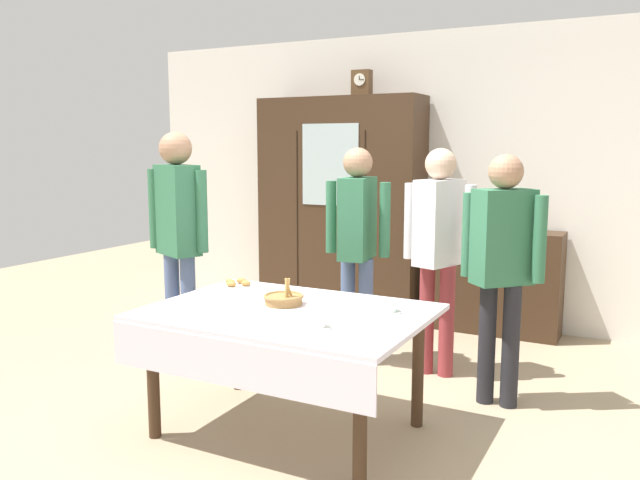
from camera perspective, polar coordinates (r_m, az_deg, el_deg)
ground_plane at (r=4.12m, az=-1.33°, el=-15.41°), size 12.00×12.00×0.00m
back_wall at (r=6.23m, az=10.52°, el=5.38°), size 6.40×0.10×2.70m
dining_table at (r=3.71m, az=-3.14°, el=-7.68°), size 1.57×1.13×0.73m
wall_cabinet at (r=6.31m, az=1.81°, el=2.87°), size 1.61×0.46×2.11m
mantel_clock at (r=6.21m, az=3.70°, el=13.63°), size 0.18×0.11×0.24m
bookshelf_low at (r=5.96m, az=15.24°, el=-3.55°), size 1.11×0.35×0.92m
book_stack at (r=5.88m, az=15.42°, el=1.07°), size 0.16×0.22×0.05m
tea_cup_mid_right at (r=3.66m, az=6.18°, el=-5.95°), size 0.13×0.13×0.06m
tea_cup_back_edge at (r=3.56m, az=-0.67°, el=-6.36°), size 0.13×0.13×0.06m
tea_cup_mid_left at (r=3.34m, az=-0.09°, el=-7.32°), size 0.13×0.13×0.06m
bread_basket at (r=3.83m, az=-3.22°, el=-5.19°), size 0.24×0.24×0.16m
pastry_plate at (r=4.33m, az=-7.28°, el=-3.93°), size 0.28×0.28×0.05m
spoon_near_left at (r=3.99m, az=-5.30°, el=-5.13°), size 0.12×0.02×0.01m
spoon_front_edge at (r=4.18m, az=-3.35°, el=-4.47°), size 0.12×0.02×0.01m
spoon_near_right at (r=3.93m, az=3.31°, el=-5.31°), size 0.12×0.02×0.01m
person_by_cabinet at (r=4.86m, az=3.30°, el=0.54°), size 0.52×0.38×1.64m
person_beside_shelf at (r=4.82m, az=-12.40°, el=1.23°), size 0.52×0.33×1.76m
person_behind_table_right at (r=4.21m, az=15.77°, el=-1.33°), size 0.52×0.39×1.61m
person_behind_table_left at (r=4.68m, az=10.41°, el=0.08°), size 0.52×0.41×1.64m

